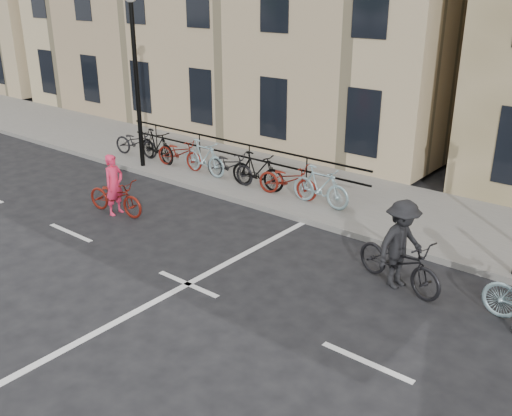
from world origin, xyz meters
The scene contains 7 objects.
ground centered at (0.00, 0.00, 0.00)m, with size 120.00×120.00×0.00m, color black.
sidewalk centered at (-4.00, 6.00, 0.07)m, with size 46.00×4.00×0.15m, color slate.
building_far centered at (-26.00, 13.00, 4.65)m, with size 12.00×10.00×9.00m, color #C5B285.
lamp_post centered at (-6.50, 4.40, 3.49)m, with size 0.36×0.36×5.28m.
parked_bikes centered at (-3.87, 5.04, 0.65)m, with size 9.35×1.23×1.05m.
cyclist_pink centered at (-4.14, 1.50, 0.55)m, with size 1.85×0.84×1.59m.
cyclist_dark centered at (3.26, 2.58, 0.71)m, with size 2.14×1.30×1.80m.
Camera 1 is at (7.36, -6.91, 5.57)m, focal length 40.00 mm.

